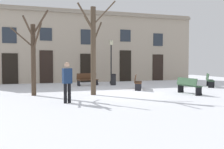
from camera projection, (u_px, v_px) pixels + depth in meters
ground_plane at (121, 93)px, 14.16m from camera, size 32.53×32.53×0.00m
building_facade at (88, 46)px, 22.17m from camera, size 20.33×0.60×6.23m
tree_center at (33, 54)px, 13.14m from camera, size 1.79×2.55×4.27m
tree_right_of_center at (93, 48)px, 13.44m from camera, size 1.96×1.42×4.90m
streetlamp at (111, 57)px, 20.50m from camera, size 0.30×0.30×3.55m
litter_bin at (113, 80)px, 19.15m from camera, size 0.44×0.44×0.85m
bench_near_lamp at (209, 80)px, 17.90m from camera, size 1.29×1.60×0.94m
bench_by_litter_bin at (188, 85)px, 13.87m from camera, size 0.56×1.66×0.89m
bench_near_center_tree at (87, 79)px, 18.90m from camera, size 1.65×0.78×0.92m
bench_back_to_back_left at (137, 82)px, 16.25m from camera, size 1.16×1.80×0.94m
person_by_shop_door at (67, 80)px, 10.78m from camera, size 0.42×0.31×1.74m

